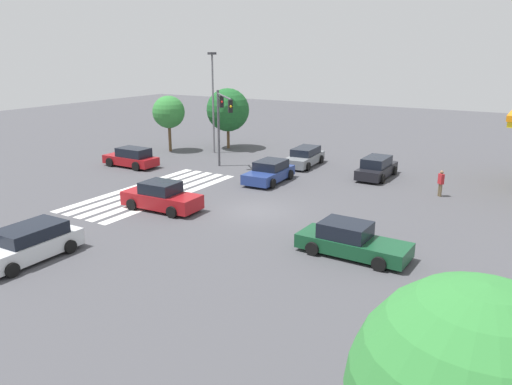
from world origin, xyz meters
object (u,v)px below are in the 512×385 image
at_px(car_4, 132,158).
at_px(street_light_pole_b, 213,94).
at_px(car_6, 161,197).
at_px(car_1, 305,157).
at_px(car_3, 351,241).
at_px(car_5, 269,172).
at_px(tree_corner_b, 169,112).
at_px(traffic_signal_mast, 222,115).
at_px(car_2, 377,168).
at_px(tree_corner_a, 228,110).
at_px(pedestrian, 441,182).
at_px(car_0, 28,244).

bearing_deg(car_4, street_light_pole_b, -105.46).
relative_size(car_6, street_light_pole_b, 0.54).
height_order(car_1, car_3, car_3).
relative_size(car_5, tree_corner_b, 0.92).
height_order(traffic_signal_mast, tree_corner_b, traffic_signal_mast).
xyz_separation_m(car_3, street_light_pole_b, (-15.71, -18.56, 4.44)).
bearing_deg(car_5, car_2, 127.39).
height_order(car_5, tree_corner_a, tree_corner_a).
distance_m(traffic_signal_mast, car_1, 7.39).
xyz_separation_m(car_3, pedestrian, (-11.60, 1.45, 0.26)).
height_order(car_3, pedestrian, pedestrian).
bearing_deg(car_5, car_1, 178.82).
bearing_deg(car_3, tree_corner_b, 149.24).
bearing_deg(tree_corner_a, street_light_pole_b, 1.42).
height_order(car_3, tree_corner_a, tree_corner_a).
distance_m(car_6, pedestrian, 16.92).
height_order(car_2, car_3, car_2).
bearing_deg(traffic_signal_mast, car_2, 64.41).
bearing_deg(car_5, street_light_pole_b, -126.85).
relative_size(car_4, car_5, 0.99).
relative_size(traffic_signal_mast, car_3, 1.18).
relative_size(traffic_signal_mast, car_1, 1.22).
xyz_separation_m(car_2, tree_corner_b, (-0.04, -18.95, 2.77)).
distance_m(car_4, tree_corner_b, 7.19).
xyz_separation_m(street_light_pole_b, tree_corner_b, (1.43, -3.80, -1.61)).
height_order(car_4, tree_corner_a, tree_corner_a).
distance_m(car_0, car_6, 8.31).
height_order(traffic_signal_mast, car_1, traffic_signal_mast).
distance_m(car_4, car_5, 11.50).
relative_size(car_3, car_5, 1.09).
xyz_separation_m(car_0, pedestrian, (-19.16, 13.21, 0.21)).
height_order(car_2, car_5, car_2).
height_order(car_1, car_5, car_5).
relative_size(car_1, car_3, 0.97).
height_order(car_1, car_4, car_4).
bearing_deg(traffic_signal_mast, car_1, 90.32).
relative_size(car_1, car_4, 1.07).
bearing_deg(car_3, tree_corner_a, 137.70).
bearing_deg(tree_corner_a, car_2, 75.95).
height_order(car_6, street_light_pole_b, street_light_pole_b).
height_order(traffic_signal_mast, tree_corner_a, traffic_signal_mast).
distance_m(car_2, car_5, 7.71).
distance_m(car_0, car_1, 22.80).
bearing_deg(car_6, tree_corner_a, 110.40).
xyz_separation_m(tree_corner_a, tree_corner_b, (3.77, -3.75, -0.04)).
distance_m(car_0, tree_corner_a, 26.65).
bearing_deg(car_6, pedestrian, 37.97).
xyz_separation_m(car_2, car_6, (13.48, -8.12, 0.02)).
relative_size(car_0, car_1, 0.96).
bearing_deg(traffic_signal_mast, pedestrian, 49.10).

